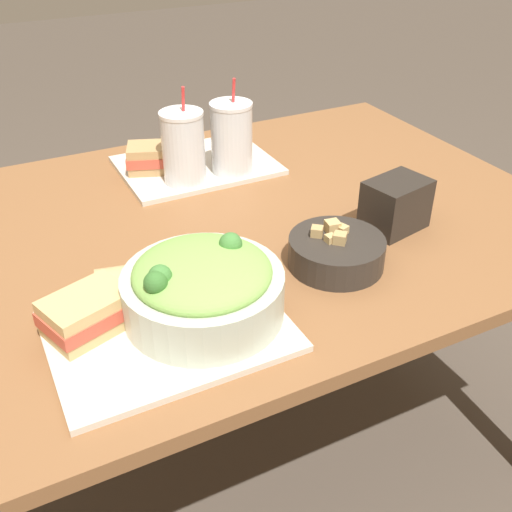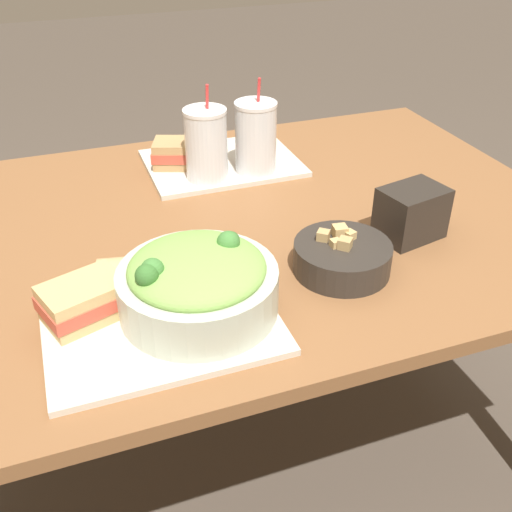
# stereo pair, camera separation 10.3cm
# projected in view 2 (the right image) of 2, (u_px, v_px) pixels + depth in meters

# --- Properties ---
(ground_plane) EXTENTS (12.00, 12.00, 0.00)m
(ground_plane) POSITION_uv_depth(u_px,v_px,m) (236.00, 443.00, 1.67)
(ground_plane) COLOR #4C4238
(dining_table) EXTENTS (1.49, 1.01, 0.71)m
(dining_table) POSITION_uv_depth(u_px,v_px,m) (231.00, 252.00, 1.32)
(dining_table) COLOR brown
(dining_table) RESTS_ON ground_plane
(tray_near) EXTENTS (0.37, 0.28, 0.01)m
(tray_near) POSITION_uv_depth(u_px,v_px,m) (162.00, 324.00, 0.98)
(tray_near) COLOR beige
(tray_near) RESTS_ON dining_table
(tray_far) EXTENTS (0.37, 0.28, 0.01)m
(tray_far) POSITION_uv_depth(u_px,v_px,m) (222.00, 163.00, 1.52)
(tray_far) COLOR beige
(tray_far) RESTS_ON dining_table
(salad_bowl) EXTENTS (0.26, 0.26, 0.13)m
(salad_bowl) POSITION_uv_depth(u_px,v_px,m) (198.00, 282.00, 0.97)
(salad_bowl) COLOR beige
(salad_bowl) RESTS_ON tray_near
(soup_bowl) EXTENTS (0.18, 0.18, 0.08)m
(soup_bowl) POSITION_uv_depth(u_px,v_px,m) (342.00, 256.00, 1.11)
(soup_bowl) COLOR #2D2823
(soup_bowl) RESTS_ON dining_table
(sandwich_near) EXTENTS (0.16, 0.13, 0.06)m
(sandwich_near) POSITION_uv_depth(u_px,v_px,m) (84.00, 301.00, 0.97)
(sandwich_near) COLOR tan
(sandwich_near) RESTS_ON tray_near
(baguette_near) EXTENTS (0.16, 0.09, 0.06)m
(baguette_near) POSITION_uv_depth(u_px,v_px,m) (145.00, 272.00, 1.04)
(baguette_near) COLOR tan
(baguette_near) RESTS_ON tray_near
(sandwich_far) EXTENTS (0.17, 0.13, 0.06)m
(sandwich_far) POSITION_uv_depth(u_px,v_px,m) (183.00, 153.00, 1.48)
(sandwich_far) COLOR tan
(sandwich_far) RESTS_ON tray_far
(drink_cup_dark) EXTENTS (0.10, 0.10, 0.23)m
(drink_cup_dark) POSITION_uv_depth(u_px,v_px,m) (206.00, 147.00, 1.39)
(drink_cup_dark) COLOR silver
(drink_cup_dark) RESTS_ON tray_far
(drink_cup_red) EXTENTS (0.10, 0.10, 0.23)m
(drink_cup_red) POSITION_uv_depth(u_px,v_px,m) (256.00, 140.00, 1.42)
(drink_cup_red) COLOR silver
(drink_cup_red) RESTS_ON tray_far
(chip_bag) EXTENTS (0.14, 0.12, 0.11)m
(chip_bag) POSITION_uv_depth(u_px,v_px,m) (411.00, 213.00, 1.20)
(chip_bag) COLOR #28231E
(chip_bag) RESTS_ON dining_table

